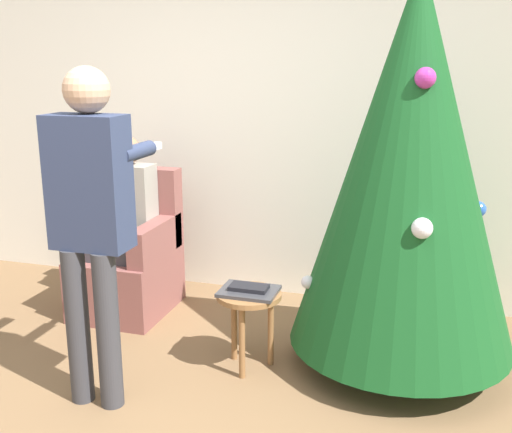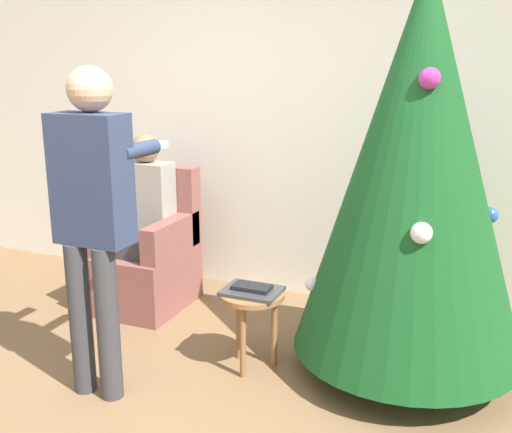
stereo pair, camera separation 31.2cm
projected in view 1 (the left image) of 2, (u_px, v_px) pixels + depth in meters
wall_back at (255, 116)px, 4.42m from camera, size 8.00×0.06×2.70m
christmas_tree at (409, 163)px, 3.26m from camera, size 1.27×1.27×2.26m
armchair at (129, 261)px, 4.28m from camera, size 0.61×0.69×1.00m
person_seated at (124, 218)px, 4.17m from camera, size 0.36×0.46×1.25m
person_standing at (91, 210)px, 2.96m from camera, size 0.41×0.57×1.73m
side_stool at (249, 306)px, 3.43m from camera, size 0.37×0.37×0.46m
laptop at (249, 291)px, 3.41m from camera, size 0.33×0.25×0.02m
book at (249, 287)px, 3.40m from camera, size 0.22×0.12×0.02m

